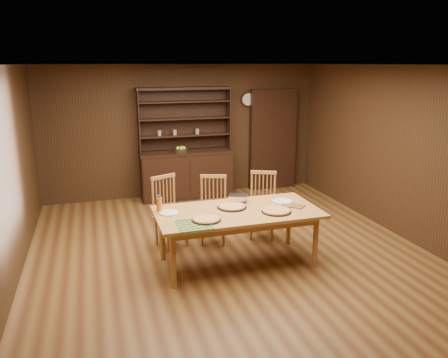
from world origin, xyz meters
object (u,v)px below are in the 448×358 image
object	(u,v)px
china_hutch	(186,168)
chair_right	(263,202)
dining_table	(238,216)
chair_left	(168,209)
chair_center	(213,207)
juice_bottle	(159,204)

from	to	relation	value
china_hutch	chair_right	distance (m)	2.42
china_hutch	chair_right	bearing A→B (deg)	-73.32
dining_table	chair_right	distance (m)	1.09
dining_table	chair_right	size ratio (longest dim) A/B	2.10
dining_table	chair_left	bearing A→B (deg)	130.36
chair_center	chair_right	world-z (taller)	chair_right
juice_bottle	china_hutch	bearing A→B (deg)	71.31
chair_center	chair_right	bearing A→B (deg)	16.21
chair_left	chair_right	world-z (taller)	chair_left
chair_center	juice_bottle	xyz separation A→B (m)	(-0.89, -0.60, 0.32)
chair_right	chair_left	bearing A→B (deg)	-158.52
dining_table	juice_bottle	distance (m)	1.03
chair_left	juice_bottle	xyz separation A→B (m)	(-0.22, -0.66, 0.30)
dining_table	chair_right	world-z (taller)	chair_right
chair_left	juice_bottle	size ratio (longest dim) A/B	4.70
dining_table	juice_bottle	bearing A→B (deg)	165.78
chair_right	juice_bottle	world-z (taller)	chair_right
chair_left	juice_bottle	world-z (taller)	chair_left
chair_left	dining_table	bearing A→B (deg)	-73.31
chair_center	dining_table	bearing A→B (deg)	-65.70
chair_left	chair_center	size ratio (longest dim) A/B	1.03
dining_table	chair_center	bearing A→B (deg)	96.26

